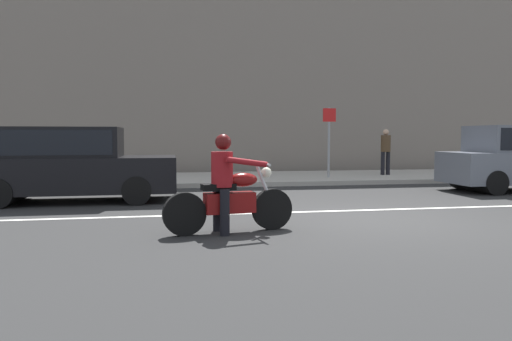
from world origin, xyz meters
name	(u,v)px	position (x,y,z in m)	size (l,w,h in m)	color
ground_plane	(371,218)	(0.00, 0.00, 0.00)	(80.00, 80.00, 0.00)	#282828
sidewalk_slab	(277,178)	(0.00, 8.00, 0.07)	(40.00, 4.40, 0.14)	#A8A399
building_facade	(259,63)	(0.00, 11.40, 4.50)	(40.00, 1.40, 9.01)	slate
lane_marking_stripe	(338,211)	(-0.33, 0.90, 0.00)	(18.00, 0.14, 0.01)	silver
motorcycle_with_rider_crimson	(229,192)	(-2.77, -0.89, 0.64)	(2.09, 0.75, 1.55)	black
parked_sedan_black	(71,164)	(-5.89, 3.28, 0.88)	(4.56, 1.82, 1.72)	black
street_sign_post	(329,135)	(1.57, 7.08, 1.56)	(0.44, 0.08, 2.32)	gray
pedestrian_bystander	(386,148)	(3.92, 7.78, 1.08)	(0.34, 0.34, 1.62)	black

